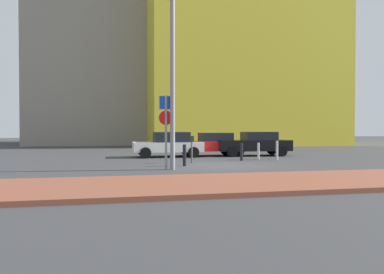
% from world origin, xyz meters
% --- Properties ---
extents(ground_plane, '(120.00, 120.00, 0.00)m').
position_xyz_m(ground_plane, '(0.00, 0.00, 0.00)').
color(ground_plane, '#38383A').
extents(sidewalk_brick, '(40.00, 4.17, 0.14)m').
position_xyz_m(sidewalk_brick, '(0.00, -6.58, 0.07)').
color(sidewalk_brick, brown).
rests_on(sidewalk_brick, ground).
extents(parked_car_white, '(4.15, 2.11, 1.50)m').
position_xyz_m(parked_car_white, '(-1.41, 5.77, 0.77)').
color(parked_car_white, white).
rests_on(parked_car_white, ground).
extents(parked_car_red, '(4.43, 2.12, 1.44)m').
position_xyz_m(parked_car_red, '(1.44, 6.18, 0.74)').
color(parked_car_red, red).
rests_on(parked_car_red, ground).
extents(parked_car_black, '(4.68, 2.20, 1.50)m').
position_xyz_m(parked_car_black, '(4.00, 5.62, 0.77)').
color(parked_car_black, black).
rests_on(parked_car_black, ground).
extents(parking_sign_post, '(0.60, 0.10, 3.08)m').
position_xyz_m(parking_sign_post, '(-2.71, -1.47, 1.94)').
color(parking_sign_post, gray).
rests_on(parking_sign_post, ground).
extents(parking_meter, '(0.18, 0.14, 1.34)m').
position_xyz_m(parking_meter, '(-0.96, 1.41, 0.87)').
color(parking_meter, '#4C4C51').
rests_on(parking_meter, ground).
extents(street_lamp, '(0.70, 0.36, 7.56)m').
position_xyz_m(street_lamp, '(-2.46, -1.59, 4.41)').
color(street_lamp, gray).
rests_on(street_lamp, ground).
extents(traffic_bollard_near, '(0.13, 0.13, 0.92)m').
position_xyz_m(traffic_bollard_near, '(3.16, 2.88, 0.46)').
color(traffic_bollard_near, '#B7B7BC').
rests_on(traffic_bollard_near, ground).
extents(traffic_bollard_mid, '(0.16, 0.16, 0.98)m').
position_xyz_m(traffic_bollard_mid, '(-1.64, -0.10, 0.49)').
color(traffic_bollard_mid, black).
rests_on(traffic_bollard_mid, ground).
extents(traffic_bollard_far, '(0.15, 0.15, 0.94)m').
position_xyz_m(traffic_bollard_far, '(1.92, 2.19, 0.47)').
color(traffic_bollard_far, black).
rests_on(traffic_bollard_far, ground).
extents(traffic_bollard_edge, '(0.13, 0.13, 1.05)m').
position_xyz_m(traffic_bollard_edge, '(3.93, 2.15, 0.52)').
color(traffic_bollard_edge, '#B7B7BC').
rests_on(traffic_bollard_edge, ground).
extents(building_colorful_midrise, '(19.71, 16.92, 23.15)m').
position_xyz_m(building_colorful_midrise, '(8.98, 25.12, 11.57)').
color(building_colorful_midrise, gold).
rests_on(building_colorful_midrise, ground).
extents(building_under_construction, '(13.39, 14.45, 20.99)m').
position_xyz_m(building_under_construction, '(-6.21, 29.49, 10.50)').
color(building_under_construction, gray).
rests_on(building_under_construction, ground).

